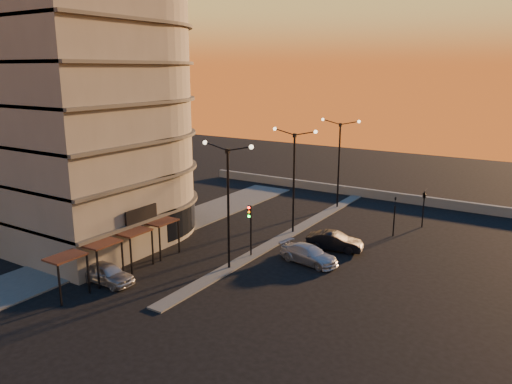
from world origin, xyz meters
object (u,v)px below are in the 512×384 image
object	(u,v)px
streetlamp_mid	(294,173)
car_sedan	(334,241)
traffic_light_main	(250,222)
car_hatchback	(107,273)
car_wagon	(309,254)

from	to	relation	value
streetlamp_mid	car_sedan	size ratio (longest dim) A/B	2.08
traffic_light_main	car_sedan	size ratio (longest dim) A/B	0.93
streetlamp_mid	car_sedan	xyz separation A→B (m)	(5.00, -2.10, -4.84)
car_hatchback	car_sedan	world-z (taller)	car_sedan
traffic_light_main	car_hatchback	world-z (taller)	traffic_light_main
streetlamp_mid	car_hatchback	world-z (taller)	streetlamp_mid
traffic_light_main	car_wagon	world-z (taller)	traffic_light_main
streetlamp_mid	car_hatchback	xyz separation A→B (m)	(-5.70, -16.62, -4.86)
car_hatchback	car_wagon	distance (m)	14.91
car_hatchback	car_wagon	world-z (taller)	car_hatchback
traffic_light_main	car_sedan	bearing A→B (deg)	45.19
streetlamp_mid	car_sedan	bearing A→B (deg)	-22.74
car_hatchback	car_sedan	size ratio (longest dim) A/B	0.93
car_sedan	car_hatchback	bearing A→B (deg)	132.43
traffic_light_main	car_wagon	size ratio (longest dim) A/B	0.89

